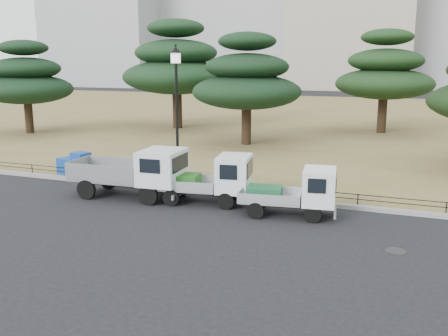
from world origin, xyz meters
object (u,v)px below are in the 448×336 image
at_px(truck_large, 134,170).
at_px(truck_kei_rear, 295,192).
at_px(street_lamp, 176,94).
at_px(truck_kei_front, 211,179).
at_px(tarp_pile, 78,165).

height_order(truck_large, truck_kei_rear, truck_large).
xyz_separation_m(truck_large, street_lamp, (1.08, 1.72, 2.93)).
relative_size(truck_kei_rear, street_lamp, 0.60).
xyz_separation_m(truck_kei_rear, street_lamp, (-5.43, 1.86, 3.17)).
relative_size(truck_kei_front, truck_kei_rear, 1.08).
distance_m(truck_large, truck_kei_front, 3.19).
bearing_deg(tarp_pile, truck_large, -26.19).
bearing_deg(truck_large, truck_kei_front, 2.57).
bearing_deg(truck_large, tarp_pile, 150.71).
height_order(street_lamp, tarp_pile, street_lamp).
relative_size(truck_kei_rear, tarp_pile, 1.86).
bearing_deg(truck_kei_rear, truck_kei_front, 164.29).
bearing_deg(truck_kei_rear, tarp_pile, 160.27).
distance_m(truck_kei_front, truck_kei_rear, 3.37).
height_order(truck_kei_front, truck_kei_rear, truck_kei_front).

